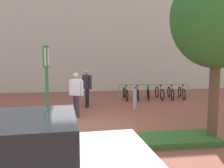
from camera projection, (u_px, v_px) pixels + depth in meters
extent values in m
plane|color=brown|center=(91.00, 128.00, 8.33)|extent=(60.00, 60.00, 0.00)
cube|color=beige|center=(82.00, 13.00, 16.20)|extent=(28.00, 1.20, 10.00)
cube|color=#336028|center=(91.00, 143.00, 6.70)|extent=(7.00, 1.10, 0.16)
cylinder|color=brown|center=(214.00, 98.00, 7.02)|extent=(0.28, 0.28, 2.42)
ellipsoid|color=#2D6628|center=(218.00, 16.00, 6.74)|extent=(2.52, 2.52, 2.78)
cylinder|color=#2D7238|center=(47.00, 98.00, 6.39)|extent=(0.08, 0.08, 2.66)
cube|color=#198C33|center=(46.00, 57.00, 6.26)|extent=(0.13, 0.35, 0.52)
cube|color=white|center=(46.00, 57.00, 6.26)|extent=(0.12, 0.30, 0.44)
torus|color=black|center=(29.00, 134.00, 6.65)|extent=(0.65, 0.22, 0.66)
torus|color=black|center=(67.00, 136.00, 6.55)|extent=(0.65, 0.22, 0.66)
cylinder|color=gold|center=(48.00, 127.00, 6.57)|extent=(0.82, 0.24, 0.04)
cylinder|color=gold|center=(52.00, 136.00, 6.60)|extent=(0.60, 0.18, 0.44)
cylinder|color=gold|center=(41.00, 122.00, 6.58)|extent=(0.04, 0.04, 0.28)
cube|color=black|center=(40.00, 116.00, 6.56)|extent=(0.21, 0.13, 0.05)
cylinder|color=gold|center=(62.00, 118.00, 6.50)|extent=(0.14, 0.42, 0.04)
cylinder|color=#99999E|center=(120.00, 92.00, 13.38)|extent=(0.06, 0.06, 0.80)
cylinder|color=#99999E|center=(188.00, 91.00, 13.63)|extent=(0.06, 0.06, 0.80)
cylinder|color=#99999E|center=(154.00, 84.00, 13.46)|extent=(3.69, 0.34, 0.06)
torus|color=black|center=(127.00, 95.00, 12.90)|extent=(0.07, 0.61, 0.61)
torus|color=black|center=(124.00, 93.00, 13.83)|extent=(0.07, 0.61, 0.61)
cylinder|color=black|center=(125.00, 90.00, 13.34)|extent=(0.06, 0.77, 0.03)
cylinder|color=black|center=(125.00, 94.00, 13.46)|extent=(0.05, 0.56, 0.40)
cylinder|color=black|center=(126.00, 89.00, 13.16)|extent=(0.03, 0.03, 0.26)
cube|color=black|center=(126.00, 86.00, 13.14)|extent=(0.08, 0.19, 0.05)
cylinder|color=black|center=(124.00, 85.00, 13.66)|extent=(0.39, 0.05, 0.04)
torus|color=black|center=(138.00, 95.00, 13.01)|extent=(0.12, 0.61, 0.61)
torus|color=black|center=(136.00, 92.00, 13.94)|extent=(0.12, 0.61, 0.61)
cylinder|color=#194CA5|center=(137.00, 90.00, 13.45)|extent=(0.12, 0.77, 0.03)
cylinder|color=#194CA5|center=(136.00, 94.00, 13.57)|extent=(0.10, 0.56, 0.40)
cylinder|color=#194CA5|center=(137.00, 88.00, 13.27)|extent=(0.03, 0.03, 0.26)
cube|color=black|center=(137.00, 85.00, 13.25)|extent=(0.09, 0.19, 0.05)
cylinder|color=#194CA5|center=(136.00, 85.00, 13.78)|extent=(0.39, 0.08, 0.04)
torus|color=black|center=(149.00, 95.00, 13.06)|extent=(0.19, 0.60, 0.61)
torus|color=black|center=(148.00, 92.00, 13.99)|extent=(0.19, 0.60, 0.61)
cylinder|color=#1E7233|center=(148.00, 90.00, 13.50)|extent=(0.21, 0.76, 0.03)
cylinder|color=#1E7233|center=(148.00, 94.00, 13.62)|extent=(0.16, 0.55, 0.40)
cylinder|color=#1E7233|center=(148.00, 88.00, 13.32)|extent=(0.03, 0.03, 0.26)
cube|color=black|center=(148.00, 85.00, 13.30)|extent=(0.11, 0.20, 0.05)
cylinder|color=#1E7233|center=(148.00, 84.00, 13.82)|extent=(0.38, 0.12, 0.04)
torus|color=black|center=(162.00, 95.00, 13.09)|extent=(0.06, 0.61, 0.61)
torus|color=black|center=(157.00, 92.00, 14.01)|extent=(0.06, 0.61, 0.61)
cylinder|color=red|center=(160.00, 90.00, 13.52)|extent=(0.04, 0.77, 0.03)
cylinder|color=red|center=(159.00, 94.00, 13.64)|extent=(0.04, 0.56, 0.40)
cylinder|color=red|center=(161.00, 88.00, 13.35)|extent=(0.03, 0.03, 0.26)
cube|color=black|center=(161.00, 85.00, 13.33)|extent=(0.08, 0.19, 0.05)
cylinder|color=red|center=(158.00, 84.00, 13.85)|extent=(0.39, 0.04, 0.04)
torus|color=black|center=(173.00, 95.00, 13.14)|extent=(0.15, 0.61, 0.61)
torus|color=black|center=(169.00, 92.00, 14.07)|extent=(0.15, 0.61, 0.61)
cylinder|color=#194CA5|center=(171.00, 89.00, 13.58)|extent=(0.15, 0.77, 0.03)
cylinder|color=#194CA5|center=(170.00, 93.00, 13.70)|extent=(0.12, 0.56, 0.40)
cylinder|color=#194CA5|center=(172.00, 88.00, 13.40)|extent=(0.03, 0.03, 0.26)
cube|color=black|center=(172.00, 85.00, 13.38)|extent=(0.10, 0.19, 0.05)
cylinder|color=#194CA5|center=(169.00, 84.00, 13.91)|extent=(0.39, 0.10, 0.04)
torus|color=black|center=(184.00, 94.00, 13.21)|extent=(0.16, 0.61, 0.61)
torus|color=black|center=(180.00, 92.00, 14.14)|extent=(0.16, 0.61, 0.61)
cylinder|color=#1E7233|center=(182.00, 89.00, 13.65)|extent=(0.17, 0.76, 0.03)
cylinder|color=#1E7233|center=(181.00, 93.00, 13.77)|extent=(0.13, 0.55, 0.40)
cylinder|color=#1E7233|center=(183.00, 88.00, 13.46)|extent=(0.03, 0.03, 0.26)
cube|color=black|center=(183.00, 85.00, 13.45)|extent=(0.10, 0.19, 0.05)
cylinder|color=#1E7233|center=(180.00, 84.00, 13.97)|extent=(0.39, 0.10, 0.04)
cylinder|color=#ADADB2|center=(135.00, 99.00, 11.12)|extent=(0.16, 0.16, 0.90)
cylinder|color=black|center=(87.00, 98.00, 11.41)|extent=(0.14, 0.14, 0.85)
cylinder|color=black|center=(88.00, 97.00, 11.66)|extent=(0.14, 0.14, 0.85)
cube|color=#2D2D38|center=(87.00, 82.00, 11.44)|extent=(0.42, 0.47, 0.62)
cylinder|color=#2D2D38|center=(90.00, 83.00, 11.25)|extent=(0.09, 0.09, 0.59)
cylinder|color=#2D2D38|center=(84.00, 82.00, 11.64)|extent=(0.09, 0.09, 0.59)
sphere|color=tan|center=(87.00, 72.00, 11.39)|extent=(0.22, 0.22, 0.22)
cylinder|color=#383342|center=(78.00, 107.00, 9.65)|extent=(0.14, 0.14, 0.85)
cylinder|color=#383342|center=(75.00, 105.00, 9.87)|extent=(0.14, 0.14, 0.85)
cube|color=white|center=(76.00, 87.00, 9.67)|extent=(0.46, 0.39, 0.62)
cylinder|color=white|center=(82.00, 88.00, 9.60)|extent=(0.09, 0.09, 0.59)
cylinder|color=white|center=(70.00, 88.00, 9.75)|extent=(0.09, 0.09, 0.59)
sphere|color=tan|center=(76.00, 75.00, 9.61)|extent=(0.22, 0.22, 0.22)
cylinder|color=black|center=(98.00, 164.00, 4.91)|extent=(0.65, 0.26, 0.64)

